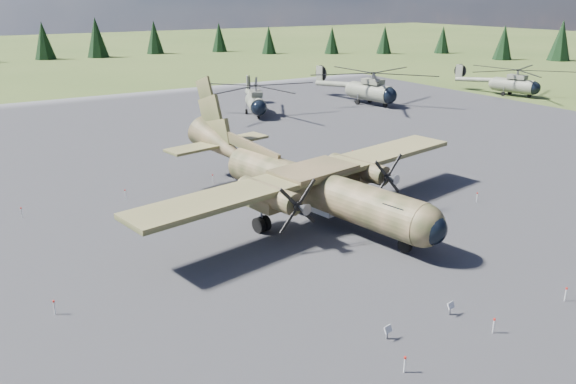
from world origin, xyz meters
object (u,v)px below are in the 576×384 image
transport_plane (304,179)px  helicopter_far (515,77)px  helicopter_mid (370,82)px  helicopter_near (255,93)px

transport_plane → helicopter_far: size_ratio=1.35×
helicopter_far → transport_plane: bearing=-168.0°
helicopter_mid → helicopter_near: bearing=166.1°
transport_plane → helicopter_far: (60.51, 27.24, 0.33)m
helicopter_mid → helicopter_far: 26.86m
helicopter_near → helicopter_mid: helicopter_mid is taller
helicopter_near → transport_plane: bearing=-91.9°
helicopter_near → helicopter_far: (45.19, -8.63, 0.08)m
helicopter_near → helicopter_mid: 19.26m
transport_plane → helicopter_near: bearing=56.5°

